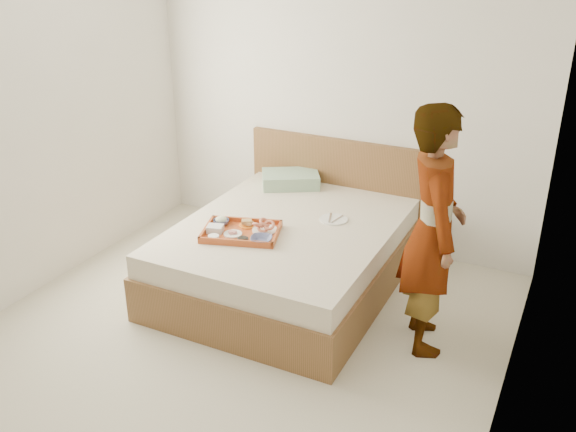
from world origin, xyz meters
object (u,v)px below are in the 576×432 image
(tray, at_px, (241,231))
(person, at_px, (433,231))
(bed, at_px, (288,255))
(dinner_plate, at_px, (334,219))

(tray, relative_size, person, 0.33)
(bed, height_order, person, person)
(tray, height_order, dinner_plate, tray)
(bed, xyz_separation_m, dinner_plate, (0.28, 0.23, 0.27))
(tray, xyz_separation_m, person, (1.40, 0.05, 0.28))
(bed, distance_m, dinner_plate, 0.46)
(dinner_plate, bearing_deg, tray, -133.18)
(tray, relative_size, dinner_plate, 2.50)
(tray, bearing_deg, dinner_plate, 29.40)
(tray, distance_m, person, 1.43)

